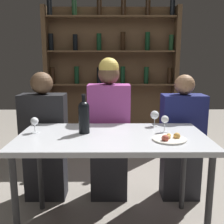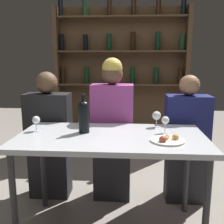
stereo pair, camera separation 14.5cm
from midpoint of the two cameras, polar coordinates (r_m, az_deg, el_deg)
The scene contains 10 objects.
dining_table at distance 1.92m, azimuth 1.95°, elevation -7.12°, with size 1.36×0.72×0.76m.
wine_rack_wall at distance 3.86m, azimuth 3.10°, elevation 8.64°, with size 1.91×0.21×2.15m.
wine_bottle at distance 1.94m, azimuth -4.06°, elevation -0.72°, with size 0.08×0.08×0.29m.
wine_glass_0 at distance 2.05m, azimuth -14.28°, elevation -1.86°, with size 0.06×0.06×0.12m.
wine_glass_1 at distance 1.99m, azimuth 13.59°, elevation -1.96°, with size 0.06×0.06×0.13m.
wine_glass_2 at distance 2.15m, azimuth 11.59°, elevation -0.88°, with size 0.07×0.07×0.13m.
food_plate_0 at distance 1.81m, azimuth 14.37°, elevation -5.90°, with size 0.23×0.23×0.05m.
seated_person_left at distance 2.54m, azimuth -11.92°, elevation -5.87°, with size 0.41×0.22×1.19m.
seated_person_center at distance 2.43m, azimuth 1.76°, elevation -4.54°, with size 0.38×0.22×1.32m.
seated_person_right at distance 2.52m, azimuth 17.42°, elevation -6.60°, with size 0.39×0.22×1.17m.
Camera 2 is at (0.13, -1.82, 1.30)m, focal length 42.00 mm.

